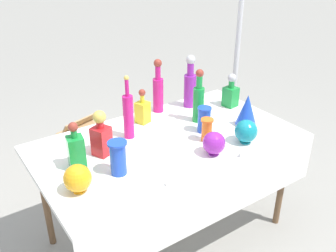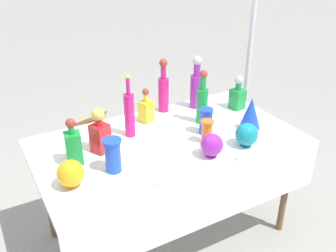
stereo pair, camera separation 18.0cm
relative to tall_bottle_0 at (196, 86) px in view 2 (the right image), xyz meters
name	(u,v)px [view 2 (the right image)]	position (x,y,z in m)	size (l,w,h in m)	color
ground_plane	(168,232)	(-0.43, -0.34, -0.93)	(40.00, 40.00, 0.00)	gray
display_table	(171,151)	(-0.43, -0.37, -0.23)	(1.64, 0.94, 0.76)	white
tall_bottle_0	(196,86)	(0.00, 0.00, 0.00)	(0.09, 0.09, 0.39)	purple
tall_bottle_1	(202,101)	(-0.10, -0.23, -0.01)	(0.08, 0.08, 0.37)	#198C38
tall_bottle_2	(163,90)	(-0.24, 0.06, 0.00)	(0.08, 0.08, 0.39)	#C61972
tall_bottle_3	(129,113)	(-0.61, -0.16, -0.01)	(0.07, 0.07, 0.41)	#C61972
square_decanter_0	(100,132)	(-0.84, -0.26, -0.04)	(0.12, 0.12, 0.28)	red
square_decanter_1	(146,109)	(-0.43, -0.03, -0.08)	(0.10, 0.10, 0.24)	yellow
square_decanter_2	(238,95)	(0.25, -0.17, -0.06)	(0.10, 0.10, 0.25)	#198C38
square_decanter_3	(73,145)	(-1.01, -0.30, -0.06)	(0.10, 0.10, 0.28)	#198C38
slender_vase_0	(207,131)	(-0.23, -0.48, -0.08)	(0.08, 0.08, 0.15)	orange
slender_vase_1	(206,120)	(-0.17, -0.37, -0.08)	(0.09, 0.09, 0.17)	blue
slender_vase_2	(113,154)	(-0.85, -0.49, -0.06)	(0.10, 0.10, 0.19)	blue
fluted_vase_0	(251,113)	(0.12, -0.47, -0.05)	(0.14, 0.14, 0.22)	blue
round_bowl_0	(212,145)	(-0.30, -0.63, -0.09)	(0.13, 0.13, 0.14)	purple
round_bowl_1	(71,174)	(-1.09, -0.51, -0.09)	(0.14, 0.14, 0.15)	orange
round_bowl_2	(247,134)	(-0.05, -0.63, -0.09)	(0.14, 0.14, 0.15)	teal
price_tag_left	(241,157)	(-0.18, -0.74, -0.15)	(0.05, 0.01, 0.04)	white
price_tag_center	(163,182)	(-0.68, -0.74, -0.15)	(0.06, 0.01, 0.04)	white
cardboard_box_behind_left	(96,145)	(-0.55, 0.78, -0.74)	(0.46, 0.40, 0.46)	tan
canopy_pole	(250,52)	(0.71, 0.25, 0.09)	(0.18, 0.18, 2.55)	silver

